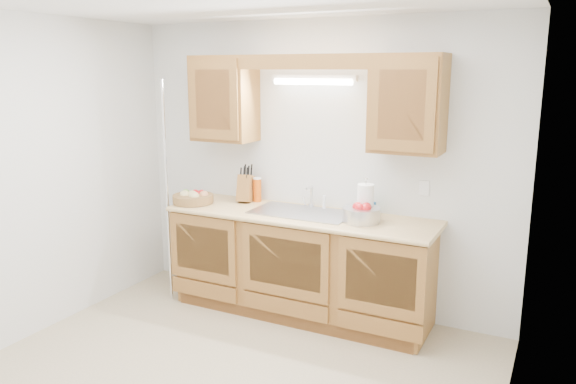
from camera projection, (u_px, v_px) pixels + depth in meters
The scene contains 17 objects.
room at pixel (222, 202), 3.59m from camera, with size 3.52×3.50×2.50m.
base_cabinets at pixel (301, 265), 4.81m from camera, with size 2.20×0.60×0.86m, color olive.
countertop at pixel (301, 216), 4.70m from camera, with size 2.30×0.63×0.04m, color #E2C376.
upper_cabinet_left at pixel (224, 99), 5.00m from camera, with size 0.55×0.33×0.75m, color olive.
upper_cabinet_right at pixel (408, 104), 4.27m from camera, with size 0.55×0.33×0.75m, color olive.
valance at pixel (302, 62), 4.44m from camera, with size 2.20×0.05×0.12m, color olive.
fluorescent_fixture at pixel (313, 80), 4.67m from camera, with size 0.76×0.08×0.08m.
sink at pixel (302, 221), 4.73m from camera, with size 0.84×0.46×0.36m.
wire_shelf_pole at pixel (167, 194), 4.99m from camera, with size 0.03×0.03×2.00m, color silver.
outlet_plate at pixel (424, 188), 4.50m from camera, with size 0.08×0.01×0.12m, color white.
fruit_basket at pixel (193, 197), 5.06m from camera, with size 0.48×0.48×0.11m.
knife_block at pixel (245, 188), 5.09m from camera, with size 0.16×0.22×0.35m.
orange_canister at pixel (257, 190), 5.10m from camera, with size 0.08×0.08×0.22m.
soap_bottle at pixel (369, 206), 4.60m from camera, with size 0.08×0.08×0.18m, color #2469B8.
sponge at pixel (372, 213), 4.68m from camera, with size 0.13×0.11×0.02m.
paper_towel at pixel (365, 202), 4.50m from camera, with size 0.16×0.16×0.34m.
apple_bowl at pixel (361, 214), 4.43m from camera, with size 0.35×0.35×0.16m.
Camera 1 is at (1.95, -2.93, 2.08)m, focal length 35.00 mm.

